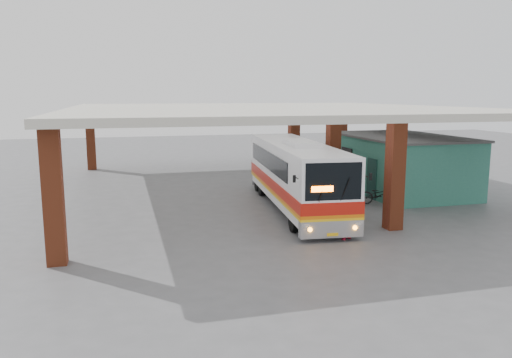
{
  "coord_description": "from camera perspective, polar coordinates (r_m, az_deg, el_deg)",
  "views": [
    {
      "loc": [
        -7.36,
        -20.33,
        5.34
      ],
      "look_at": [
        -1.87,
        0.0,
        1.75
      ],
      "focal_mm": 35.0,
      "sensor_mm": 36.0,
      "label": 1
    }
  ],
  "objects": [
    {
      "name": "canopy_roof",
      "position": [
        27.97,
        1.23,
        7.94
      ],
      "size": [
        21.0,
        23.0,
        0.3
      ],
      "primitive_type": "cube",
      "color": "beige",
      "rests_on": "brick_columns"
    },
    {
      "name": "motorcycle",
      "position": [
        25.11,
        13.93,
        -1.74
      ],
      "size": [
        2.0,
        1.35,
        0.99
      ],
      "primitive_type": "imported",
      "rotation": [
        0.0,
        0.0,
        1.17
      ],
      "color": "black",
      "rests_on": "ground"
    },
    {
      "name": "coach_bus",
      "position": [
        23.37,
        4.54,
        0.54
      ],
      "size": [
        3.48,
        11.52,
        3.31
      ],
      "rotation": [
        0.0,
        0.0,
        -0.1
      ],
      "color": "white",
      "rests_on": "ground"
    },
    {
      "name": "shop_building",
      "position": [
        28.75,
        16.16,
        1.73
      ],
      "size": [
        5.2,
        8.2,
        3.11
      ],
      "color": "#2C7060",
      "rests_on": "ground"
    },
    {
      "name": "brick_columns",
      "position": [
        27.0,
        4.01,
        2.91
      ],
      "size": [
        20.1,
        21.6,
        4.35
      ],
      "color": "brown",
      "rests_on": "ground"
    },
    {
      "name": "red_chair",
      "position": [
        31.61,
        7.47,
        0.57
      ],
      "size": [
        0.49,
        0.49,
        0.84
      ],
      "rotation": [
        0.0,
        0.0,
        -0.11
      ],
      "color": "red",
      "rests_on": "ground"
    },
    {
      "name": "ground",
      "position": [
        22.27,
        4.67,
        -4.24
      ],
      "size": [
        90.0,
        90.0,
        0.0
      ],
      "primitive_type": "plane",
      "color": "#515154",
      "rests_on": "ground"
    },
    {
      "name": "pedestrian",
      "position": [
        18.83,
        10.37,
        -4.34
      ],
      "size": [
        0.73,
        0.64,
        1.67
      ],
      "primitive_type": "imported",
      "rotation": [
        0.0,
        0.0,
        3.63
      ],
      "color": "red",
      "rests_on": "ground"
    }
  ]
}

